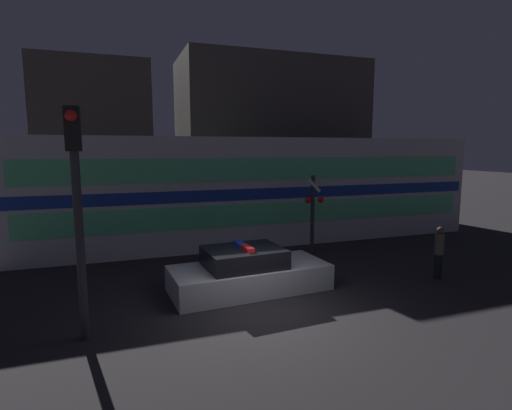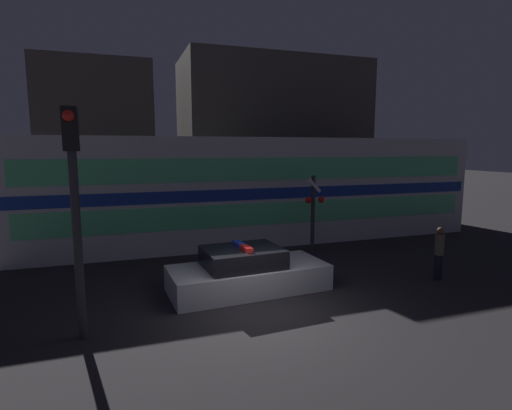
# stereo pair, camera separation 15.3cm
# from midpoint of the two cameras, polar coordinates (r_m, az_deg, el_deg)

# --- Properties ---
(ground_plane) EXTENTS (120.00, 120.00, 0.00)m
(ground_plane) POSITION_cam_midpoint_polar(r_m,az_deg,el_deg) (10.26, 1.24, -15.53)
(ground_plane) COLOR #262326
(train) EXTENTS (20.06, 3.09, 4.56)m
(train) POSITION_cam_midpoint_polar(r_m,az_deg,el_deg) (17.80, 0.36, 2.19)
(train) COLOR silver
(train) RESTS_ON ground_plane
(police_car) EXTENTS (4.67, 2.24, 1.39)m
(police_car) POSITION_cam_midpoint_polar(r_m,az_deg,el_deg) (11.78, -1.50, -9.65)
(police_car) COLOR silver
(police_car) RESTS_ON ground_plane
(pedestrian) EXTENTS (0.28, 0.28, 1.68)m
(pedestrian) POSITION_cam_midpoint_polar(r_m,az_deg,el_deg) (13.88, 24.37, -6.17)
(pedestrian) COLOR black
(pedestrian) RESTS_ON ground_plane
(crossing_signal_near) EXTENTS (0.79, 0.35, 3.08)m
(crossing_signal_near) POSITION_cam_midpoint_polar(r_m,az_deg,el_deg) (15.59, 7.88, -0.71)
(crossing_signal_near) COLOR #2D2D33
(crossing_signal_near) RESTS_ON ground_plane
(traffic_light_corner) EXTENTS (0.30, 0.46, 4.95)m
(traffic_light_corner) POSITION_cam_midpoint_polar(r_m,az_deg,el_deg) (9.07, -24.64, 0.68)
(traffic_light_corner) COLOR #2D2D33
(traffic_light_corner) RESTS_ON ground_plane
(building_left) EXTENTS (6.07, 5.08, 8.91)m
(building_left) POSITION_cam_midpoint_polar(r_m,az_deg,el_deg) (25.34, -22.01, 8.29)
(building_left) COLOR #47423D
(building_left) RESTS_ON ground_plane
(building_center) EXTENTS (11.66, 6.00, 9.68)m
(building_center) POSITION_cam_midpoint_polar(r_m,az_deg,el_deg) (26.83, 1.87, 9.64)
(building_center) COLOR #47423D
(building_center) RESTS_ON ground_plane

